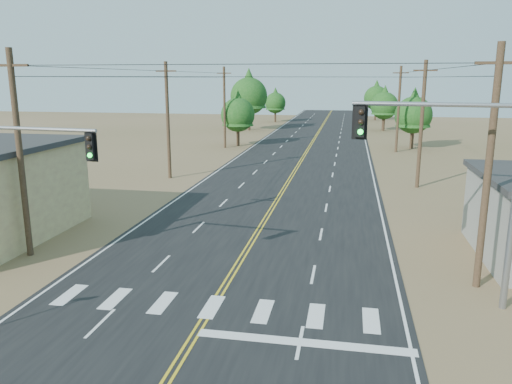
# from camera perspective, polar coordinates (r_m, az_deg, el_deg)

# --- Properties ---
(road) EXTENTS (15.00, 200.00, 0.02)m
(road) POSITION_cam_1_polar(r_m,az_deg,el_deg) (40.37, 3.33, 0.55)
(road) COLOR black
(road) RESTS_ON ground
(utility_pole_left_near) EXTENTS (1.80, 0.30, 10.00)m
(utility_pole_left_near) POSITION_cam_1_polar(r_m,az_deg,el_deg) (26.40, -25.38, 4.01)
(utility_pole_left_near) COLOR #4C3826
(utility_pole_left_near) RESTS_ON ground
(utility_pole_left_mid) EXTENTS (1.80, 0.30, 10.00)m
(utility_pole_left_mid) POSITION_cam_1_polar(r_m,az_deg,el_deg) (44.07, -10.05, 8.14)
(utility_pole_left_mid) COLOR #4C3826
(utility_pole_left_mid) RESTS_ON ground
(utility_pole_left_far) EXTENTS (1.80, 0.30, 10.00)m
(utility_pole_left_far) POSITION_cam_1_polar(r_m,az_deg,el_deg) (63.14, -3.62, 9.69)
(utility_pole_left_far) COLOR #4C3826
(utility_pole_left_far) RESTS_ON ground
(utility_pole_right_near) EXTENTS (1.80, 0.30, 10.00)m
(utility_pole_right_near) POSITION_cam_1_polar(r_m,az_deg,el_deg) (22.13, 25.03, 2.54)
(utility_pole_right_near) COLOR #4C3826
(utility_pole_right_near) RESTS_ON ground
(utility_pole_right_mid) EXTENTS (1.80, 0.30, 10.00)m
(utility_pole_right_mid) POSITION_cam_1_polar(r_m,az_deg,el_deg) (41.65, 18.39, 7.42)
(utility_pole_right_mid) COLOR #4C3826
(utility_pole_right_mid) RESTS_ON ground
(utility_pole_right_far) EXTENTS (1.80, 0.30, 10.00)m
(utility_pole_right_far) POSITION_cam_1_polar(r_m,az_deg,el_deg) (61.48, 15.98, 9.14)
(utility_pole_right_far) COLOR #4C3826
(utility_pole_right_far) RESTS_ON ground
(signal_mast_left) EXTENTS (6.31, 0.98, 6.83)m
(signal_mast_left) POSITION_cam_1_polar(r_m,az_deg,el_deg) (23.27, -26.43, 1.74)
(signal_mast_left) COLOR gray
(signal_mast_left) RESTS_ON ground
(signal_mast_right) EXTENTS (6.13, 1.10, 7.90)m
(signal_mast_right) POSITION_cam_1_polar(r_m,az_deg,el_deg) (20.11, 22.90, 2.38)
(signal_mast_right) COLOR gray
(signal_mast_right) RESTS_ON ground
(tree_left_near) EXTENTS (4.36, 4.36, 7.27)m
(tree_left_near) POSITION_cam_1_polar(r_m,az_deg,el_deg) (64.95, -2.10, 9.20)
(tree_left_near) COLOR #3F2D1E
(tree_left_near) RESTS_ON ground
(tree_left_mid) EXTENTS (6.17, 6.17, 10.29)m
(tree_left_mid) POSITION_cam_1_polar(r_m,az_deg,el_deg) (84.88, -0.82, 11.33)
(tree_left_mid) COLOR #3F2D1E
(tree_left_mid) RESTS_ON ground
(tree_left_far) EXTENTS (4.11, 4.11, 6.84)m
(tree_left_far) POSITION_cam_1_polar(r_m,az_deg,el_deg) (100.86, 2.23, 10.38)
(tree_left_far) COLOR #3F2D1E
(tree_left_far) RESTS_ON ground
(tree_right_near) EXTENTS (4.55, 4.55, 7.58)m
(tree_right_near) POSITION_cam_1_polar(r_m,az_deg,el_deg) (65.09, 17.58, 8.79)
(tree_right_near) COLOR #3F2D1E
(tree_right_near) RESTS_ON ground
(tree_right_mid) EXTENTS (4.51, 4.51, 7.51)m
(tree_right_mid) POSITION_cam_1_polar(r_m,az_deg,el_deg) (86.54, 14.47, 9.84)
(tree_right_mid) COLOR #3F2D1E
(tree_right_mid) RESTS_ON ground
(tree_right_far) EXTENTS (4.98, 4.98, 8.29)m
(tree_right_far) POSITION_cam_1_polar(r_m,az_deg,el_deg) (108.01, 13.58, 10.67)
(tree_right_far) COLOR #3F2D1E
(tree_right_far) RESTS_ON ground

